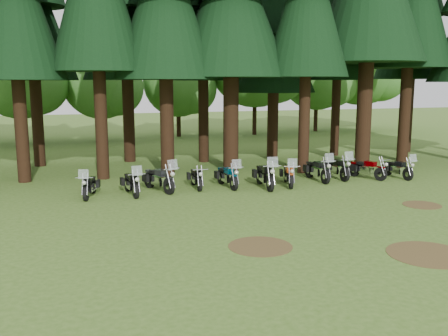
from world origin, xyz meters
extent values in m
plane|color=#3C611C|center=(0.00, 0.00, 0.00)|extent=(120.00, 120.00, 0.00)
cylinder|color=black|center=(-9.78, 9.82, 2.76)|extent=(0.58, 0.58, 5.53)
cylinder|color=black|center=(-6.29, 9.51, 2.99)|extent=(0.58, 0.58, 5.99)
cylinder|color=black|center=(-3.21, 9.40, 2.78)|extent=(0.66, 0.66, 5.57)
cone|color=black|center=(-3.21, 9.40, 8.12)|extent=(4.95, 4.95, 6.96)
cylinder|color=black|center=(0.07, 9.44, 2.85)|extent=(0.77, 0.77, 5.70)
cone|color=black|center=(0.07, 9.44, 8.31)|extent=(5.81, 5.81, 7.12)
cylinder|color=black|center=(3.43, 8.02, 2.85)|extent=(0.55, 0.55, 5.71)
cone|color=black|center=(3.43, 8.02, 8.32)|extent=(4.15, 4.15, 7.14)
cylinder|color=black|center=(7.37, 8.76, 3.31)|extent=(0.80, 0.80, 6.62)
cylinder|color=black|center=(10.62, 9.61, 3.17)|extent=(0.64, 0.64, 6.35)
cylinder|color=black|center=(-9.26, 14.35, 2.76)|extent=(0.60, 0.60, 5.53)
cone|color=black|center=(-9.26, 14.35, 8.06)|extent=(4.52, 4.52, 6.91)
cylinder|color=black|center=(-4.38, 14.40, 2.78)|extent=(0.65, 0.65, 5.55)
cone|color=black|center=(-4.38, 14.40, 8.10)|extent=(4.85, 4.85, 6.94)
cylinder|color=black|center=(-0.37, 12.94, 2.76)|extent=(0.58, 0.58, 5.52)
cone|color=black|center=(-0.37, 12.94, 8.05)|extent=(4.35, 4.35, 6.90)
cylinder|color=black|center=(4.04, 13.25, 2.35)|extent=(0.66, 0.66, 4.70)
cone|color=black|center=(4.04, 13.25, 6.85)|extent=(4.94, 4.94, 5.87)
cylinder|color=black|center=(8.07, 12.86, 2.78)|extent=(0.53, 0.53, 5.56)
cone|color=black|center=(8.07, 12.86, 8.11)|extent=(3.94, 3.94, 6.95)
cylinder|color=black|center=(13.36, 12.79, 2.82)|extent=(0.61, 0.61, 5.65)
cone|color=black|center=(13.36, 12.79, 8.24)|extent=(4.59, 4.59, 7.06)
cylinder|color=black|center=(-10.73, 24.98, 1.40)|extent=(0.36, 0.36, 2.80)
sphere|color=#337125|center=(-10.73, 24.98, 5.13)|extent=(6.53, 6.53, 6.53)
sphere|color=#337125|center=(-9.61, 24.23, 4.48)|extent=(4.67, 4.67, 4.67)
cylinder|color=black|center=(-4.99, 25.31, 1.27)|extent=(0.36, 0.36, 2.55)
sphere|color=#337125|center=(-4.99, 25.31, 4.67)|extent=(5.95, 5.95, 5.95)
sphere|color=#337125|center=(-3.97, 24.63, 4.08)|extent=(4.25, 4.25, 4.25)
cylinder|color=black|center=(1.32, 26.50, 1.23)|extent=(0.36, 0.36, 2.47)
sphere|color=#337125|center=(1.32, 26.50, 4.53)|extent=(5.76, 5.76, 5.76)
sphere|color=#337125|center=(2.30, 25.84, 3.95)|extent=(4.12, 4.12, 4.12)
cylinder|color=black|center=(7.92, 25.96, 1.76)|extent=(0.36, 0.36, 3.52)
sphere|color=#337125|center=(7.92, 25.96, 6.45)|extent=(8.21, 8.21, 8.21)
sphere|color=#337125|center=(9.33, 25.02, 5.63)|extent=(5.87, 5.87, 5.87)
cylinder|color=black|center=(14.54, 27.22, 1.47)|extent=(0.36, 0.36, 2.94)
sphere|color=#337125|center=(14.54, 27.22, 5.39)|extent=(6.86, 6.86, 6.86)
sphere|color=#337125|center=(15.72, 26.43, 4.70)|extent=(4.90, 4.90, 4.90)
cylinder|color=black|center=(19.09, 27.08, 1.76)|extent=(0.36, 0.36, 3.52)
sphere|color=#337125|center=(19.09, 27.08, 6.45)|extent=(8.20, 8.20, 8.20)
sphere|color=#337125|center=(20.49, 26.14, 5.62)|extent=(5.86, 5.86, 5.86)
cylinder|color=#4C3D1E|center=(-3.00, -2.00, 0.01)|extent=(1.80, 1.80, 0.01)
cylinder|color=#4C3D1E|center=(4.50, 0.50, 0.01)|extent=(1.40, 1.40, 0.01)
cylinder|color=#4C3D1E|center=(1.00, -4.00, 0.01)|extent=(2.20, 2.20, 0.01)
cylinder|color=black|center=(-7.31, 5.07, 0.30)|extent=(0.27, 0.61, 0.59)
cylinder|color=black|center=(-6.95, 6.42, 0.30)|extent=(0.27, 0.61, 0.59)
cube|color=silver|center=(-7.12, 5.78, 0.38)|extent=(0.41, 0.67, 0.31)
cube|color=black|center=(-7.17, 5.58, 0.70)|extent=(0.39, 0.55, 0.22)
cube|color=black|center=(-7.06, 5.99, 0.67)|extent=(0.39, 0.55, 0.11)
cube|color=silver|center=(-7.38, 4.81, 1.10)|extent=(0.39, 0.21, 0.36)
cylinder|color=black|center=(-5.43, 4.89, 0.31)|extent=(0.19, 0.64, 0.63)
cylinder|color=black|center=(-5.56, 6.35, 0.31)|extent=(0.19, 0.64, 0.63)
cube|color=silver|center=(-5.50, 5.67, 0.40)|extent=(0.33, 0.69, 0.32)
cube|color=black|center=(-5.48, 5.45, 0.74)|extent=(0.33, 0.55, 0.23)
cube|color=black|center=(-5.52, 5.88, 0.70)|extent=(0.33, 0.55, 0.11)
cube|color=silver|center=(-5.40, 4.60, 1.16)|extent=(0.41, 0.16, 0.38)
cylinder|color=black|center=(-4.04, 5.20, 0.34)|extent=(0.37, 0.69, 0.68)
cylinder|color=black|center=(-4.58, 6.71, 0.34)|extent=(0.37, 0.69, 0.68)
cube|color=silver|center=(-4.33, 6.00, 0.44)|extent=(0.52, 0.78, 0.35)
cube|color=#232329|center=(-4.25, 5.78, 0.81)|extent=(0.48, 0.64, 0.25)
cube|color=black|center=(-4.41, 6.23, 0.77)|extent=(0.48, 0.64, 0.12)
cube|color=silver|center=(-3.94, 4.90, 1.26)|extent=(0.45, 0.27, 0.41)
cylinder|color=black|center=(-2.71, 5.37, 0.30)|extent=(0.17, 0.61, 0.60)
cylinder|color=black|center=(-2.61, 6.77, 0.30)|extent=(0.17, 0.61, 0.60)
cube|color=silver|center=(-2.66, 6.12, 0.38)|extent=(0.30, 0.65, 0.31)
cube|color=black|center=(-2.67, 5.91, 0.71)|extent=(0.31, 0.52, 0.22)
cube|color=black|center=(-2.64, 6.32, 0.67)|extent=(0.31, 0.52, 0.11)
cylinder|color=black|center=(-1.30, 5.07, 0.32)|extent=(0.18, 0.64, 0.64)
cylinder|color=black|center=(-1.39, 6.57, 0.32)|extent=(0.18, 0.64, 0.64)
cube|color=silver|center=(-1.35, 5.87, 0.41)|extent=(0.31, 0.69, 0.33)
cube|color=#024461|center=(-1.33, 5.65, 0.75)|extent=(0.32, 0.55, 0.23)
cube|color=black|center=(-1.36, 6.09, 0.71)|extent=(0.32, 0.55, 0.12)
cube|color=silver|center=(-1.28, 4.78, 1.18)|extent=(0.41, 0.15, 0.38)
cylinder|color=black|center=(0.06, 4.39, 0.35)|extent=(0.23, 0.72, 0.70)
cylinder|color=black|center=(0.26, 6.03, 0.35)|extent=(0.23, 0.72, 0.70)
cube|color=silver|center=(0.17, 5.27, 0.45)|extent=(0.39, 0.78, 0.36)
cube|color=black|center=(0.14, 5.02, 0.83)|extent=(0.39, 0.62, 0.26)
cube|color=black|center=(0.20, 5.51, 0.79)|extent=(0.39, 0.62, 0.13)
cube|color=silver|center=(0.03, 4.08, 1.30)|extent=(0.46, 0.19, 0.42)
cylinder|color=black|center=(1.13, 4.63, 0.32)|extent=(0.32, 0.64, 0.63)
cylinder|color=black|center=(1.57, 6.04, 0.32)|extent=(0.32, 0.64, 0.63)
cube|color=silver|center=(1.37, 5.38, 0.40)|extent=(0.46, 0.72, 0.33)
cube|color=#C54C1B|center=(1.30, 5.17, 0.75)|extent=(0.43, 0.59, 0.23)
cube|color=black|center=(1.43, 5.59, 0.71)|extent=(0.43, 0.59, 0.11)
cube|color=silver|center=(1.04, 4.36, 1.17)|extent=(0.42, 0.24, 0.38)
cylinder|color=black|center=(3.04, 5.08, 0.33)|extent=(0.15, 0.67, 0.67)
cylinder|color=black|center=(3.07, 6.65, 0.33)|extent=(0.15, 0.67, 0.67)
cube|color=silver|center=(3.06, 5.91, 0.43)|extent=(0.30, 0.71, 0.34)
cube|color=black|center=(3.06, 5.68, 0.79)|extent=(0.31, 0.56, 0.24)
cube|color=black|center=(3.06, 6.15, 0.75)|extent=(0.31, 0.56, 0.12)
cube|color=silver|center=(3.04, 4.77, 1.24)|extent=(0.43, 0.14, 0.40)
cylinder|color=black|center=(4.17, 5.30, 0.33)|extent=(0.14, 0.67, 0.67)
cylinder|color=black|center=(4.17, 6.87, 0.33)|extent=(0.14, 0.67, 0.67)
cube|color=silver|center=(4.17, 6.13, 0.42)|extent=(0.28, 0.71, 0.34)
cube|color=black|center=(4.17, 5.90, 0.79)|extent=(0.30, 0.56, 0.24)
cube|color=black|center=(4.17, 6.37, 0.75)|extent=(0.30, 0.56, 0.12)
cube|color=silver|center=(4.16, 5.00, 1.23)|extent=(0.42, 0.13, 0.40)
cylinder|color=black|center=(5.83, 4.93, 0.31)|extent=(0.35, 0.63, 0.62)
cylinder|color=black|center=(5.29, 6.28, 0.31)|extent=(0.35, 0.63, 0.62)
cube|color=silver|center=(5.54, 5.65, 0.40)|extent=(0.49, 0.71, 0.32)
cube|color=#6A0004|center=(5.62, 5.45, 0.73)|extent=(0.46, 0.59, 0.23)
cube|color=black|center=(5.46, 5.85, 0.70)|extent=(0.46, 0.59, 0.11)
cylinder|color=black|center=(7.08, 4.59, 0.30)|extent=(0.17, 0.60, 0.59)
cylinder|color=black|center=(6.97, 5.98, 0.30)|extent=(0.17, 0.60, 0.59)
cube|color=silver|center=(7.02, 5.33, 0.38)|extent=(0.30, 0.65, 0.31)
cube|color=black|center=(7.03, 5.12, 0.70)|extent=(0.31, 0.51, 0.22)
cube|color=black|center=(7.00, 5.53, 0.66)|extent=(0.31, 0.51, 0.11)
cube|color=silver|center=(7.10, 4.32, 1.09)|extent=(0.38, 0.14, 0.35)
camera|label=1|loc=(-8.10, -14.29, 4.50)|focal=40.00mm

